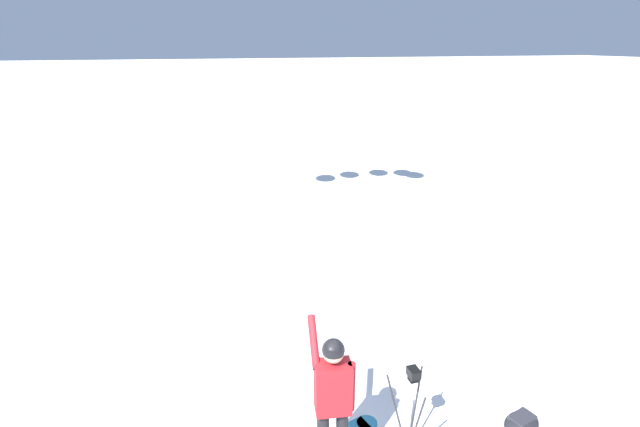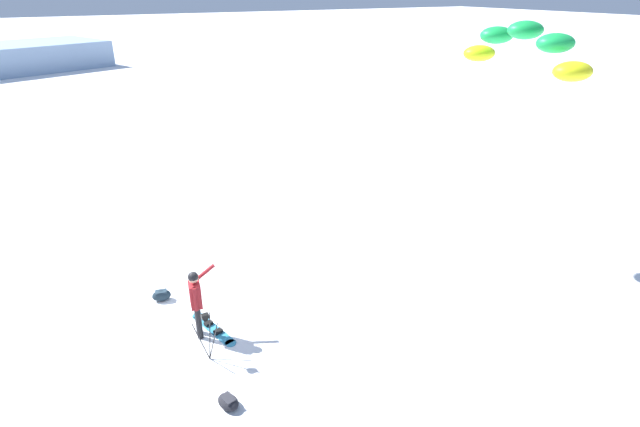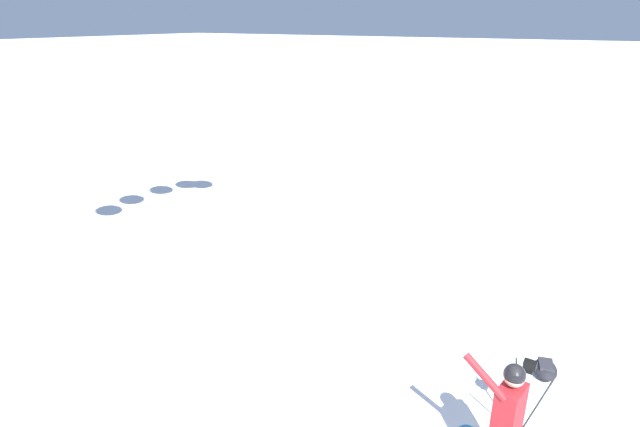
{
  "view_description": "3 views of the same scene",
  "coord_description": "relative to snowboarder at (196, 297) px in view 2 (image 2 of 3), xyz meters",
  "views": [
    {
      "loc": [
        0.87,
        3.65,
        4.77
      ],
      "look_at": [
        -1.07,
        -2.75,
        2.38
      ],
      "focal_mm": 27.05,
      "sensor_mm": 36.0,
      "label": 1
    },
    {
      "loc": [
        -10.66,
        1.71,
        7.85
      ],
      "look_at": [
        -1.15,
        -3.49,
        2.88
      ],
      "focal_mm": 28.09,
      "sensor_mm": 36.0,
      "label": 2
    },
    {
      "loc": [
        4.63,
        0.12,
        5.4
      ],
      "look_at": [
        -1.14,
        -3.4,
        2.82
      ],
      "focal_mm": 28.74,
      "sensor_mm": 36.0,
      "label": 3
    }
  ],
  "objects": [
    {
      "name": "ground_plane",
      "position": [
        0.53,
        0.48,
        -1.11
      ],
      "size": [
        300.0,
        300.0,
        0.0
      ],
      "primitive_type": "plane",
      "color": "white"
    },
    {
      "name": "snowboard",
      "position": [
        0.06,
        -0.35,
        -1.08
      ],
      "size": [
        1.72,
        0.66,
        0.1
      ],
      "color": "teal",
      "rests_on": "ground_plane"
    },
    {
      "name": "snowboarder",
      "position": [
        0.0,
        0.0,
        0.0
      ],
      "size": [
        0.46,
        0.73,
        1.82
      ],
      "color": "black",
      "rests_on": "ground_plane"
    },
    {
      "name": "camera_tripod",
      "position": [
        -0.95,
        0.06,
        -0.21
      ],
      "size": [
        0.5,
        0.53,
        1.25
      ],
      "color": "#262628",
      "rests_on": "ground_plane"
    },
    {
      "name": "gear_bag_small",
      "position": [
        1.96,
        0.49,
        -0.94
      ],
      "size": [
        0.4,
        0.55,
        0.31
      ],
      "color": "#192833",
      "rests_on": "ground_plane"
    },
    {
      "name": "gear_bag_large",
      "position": [
        -2.53,
        0.16,
        -0.98
      ],
      "size": [
        0.6,
        0.49,
        0.24
      ],
      "color": "black",
      "rests_on": "ground_plane"
    },
    {
      "name": "traction_kite",
      "position": [
        -1.2,
        -8.41,
        5.36
      ],
      "size": [
        4.22,
        1.58,
        1.18
      ],
      "color": "yellow"
    }
  ]
}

